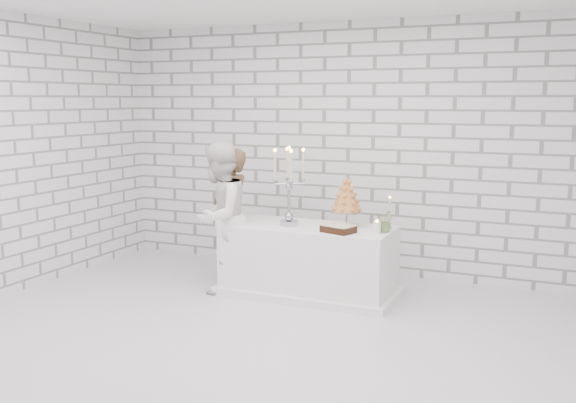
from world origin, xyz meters
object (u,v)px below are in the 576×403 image
at_px(cake_table, 309,260).
at_px(bride, 219,217).
at_px(groom, 231,215).
at_px(croquembouche, 346,202).
at_px(candelabra, 289,186).

height_order(cake_table, bride, bride).
distance_m(groom, croquembouche, 1.44).
bearing_deg(candelabra, groom, 163.08).
relative_size(groom, croquembouche, 2.87).
bearing_deg(cake_table, croquembouche, 19.20).
bearing_deg(groom, cake_table, 83.04).
distance_m(groom, bride, 0.47).
relative_size(candelabra, croquembouche, 1.59).
xyz_separation_m(cake_table, croquembouche, (0.38, 0.13, 0.64)).
bearing_deg(croquembouche, candelabra, -161.80).
height_order(groom, croquembouche, groom).
bearing_deg(candelabra, croquembouche, 18.20).
relative_size(cake_table, bride, 1.10).
bearing_deg(candelabra, bride, -164.58).
relative_size(bride, croquembouche, 3.07).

